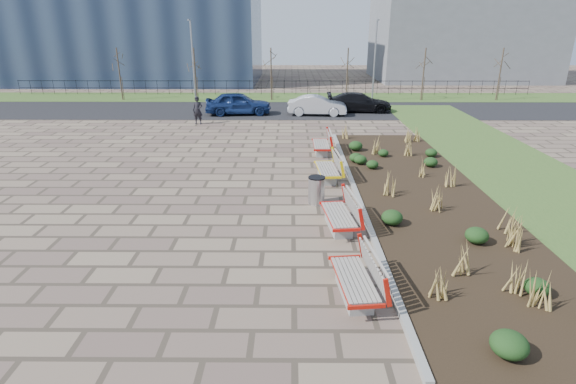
{
  "coord_description": "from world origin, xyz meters",
  "views": [
    {
      "loc": [
        1.59,
        -9.89,
        5.72
      ],
      "look_at": [
        1.5,
        3.0,
        0.9
      ],
      "focal_mm": 28.0,
      "sensor_mm": 36.0,
      "label": 1
    }
  ],
  "objects_px": {
    "bench_c": "(327,167)",
    "pedestrian": "(198,110)",
    "litter_bin": "(316,191)",
    "car_black": "(359,102)",
    "bench_d": "(321,143)",
    "car_silver": "(317,105)",
    "bench_a": "(354,276)",
    "bench_b": "(339,213)",
    "car_blue": "(238,103)",
    "lamp_east": "(375,62)",
    "lamp_west": "(193,62)"
  },
  "relations": [
    {
      "from": "bench_a",
      "to": "bench_d",
      "type": "relative_size",
      "value": 1.0
    },
    {
      "from": "pedestrian",
      "to": "car_silver",
      "type": "relative_size",
      "value": 0.43
    },
    {
      "from": "bench_a",
      "to": "car_silver",
      "type": "xyz_separation_m",
      "value": [
        0.33,
        21.43,
        0.16
      ]
    },
    {
      "from": "car_blue",
      "to": "car_black",
      "type": "distance_m",
      "value": 8.34
    },
    {
      "from": "car_silver",
      "to": "car_black",
      "type": "relative_size",
      "value": 0.87
    },
    {
      "from": "bench_d",
      "to": "lamp_east",
      "type": "xyz_separation_m",
      "value": [
        5.0,
        15.31,
        2.54
      ]
    },
    {
      "from": "bench_b",
      "to": "pedestrian",
      "type": "bearing_deg",
      "value": 108.55
    },
    {
      "from": "bench_a",
      "to": "bench_d",
      "type": "distance_m",
      "value": 11.94
    },
    {
      "from": "car_blue",
      "to": "lamp_west",
      "type": "distance_m",
      "value": 7.29
    },
    {
      "from": "litter_bin",
      "to": "car_blue",
      "type": "distance_m",
      "value": 16.66
    },
    {
      "from": "bench_a",
      "to": "car_black",
      "type": "distance_m",
      "value": 22.97
    },
    {
      "from": "litter_bin",
      "to": "car_black",
      "type": "bearing_deg",
      "value": 77.37
    },
    {
      "from": "bench_a",
      "to": "lamp_east",
      "type": "bearing_deg",
      "value": 73.36
    },
    {
      "from": "car_blue",
      "to": "lamp_west",
      "type": "xyz_separation_m",
      "value": [
        -4.03,
        5.63,
        2.28
      ]
    },
    {
      "from": "bench_a",
      "to": "litter_bin",
      "type": "relative_size",
      "value": 2.26
    },
    {
      "from": "car_blue",
      "to": "lamp_east",
      "type": "xyz_separation_m",
      "value": [
        9.97,
        5.63,
        2.28
      ]
    },
    {
      "from": "bench_b",
      "to": "car_silver",
      "type": "relative_size",
      "value": 0.54
    },
    {
      "from": "lamp_west",
      "to": "litter_bin",
      "type": "bearing_deg",
      "value": -68.72
    },
    {
      "from": "bench_a",
      "to": "lamp_east",
      "type": "relative_size",
      "value": 0.35
    },
    {
      "from": "litter_bin",
      "to": "car_black",
      "type": "distance_m",
      "value": 17.59
    },
    {
      "from": "bench_b",
      "to": "lamp_east",
      "type": "height_order",
      "value": "lamp_east"
    },
    {
      "from": "bench_d",
      "to": "lamp_east",
      "type": "distance_m",
      "value": 16.31
    },
    {
      "from": "pedestrian",
      "to": "litter_bin",
      "type": "bearing_deg",
      "value": -58.91
    },
    {
      "from": "pedestrian",
      "to": "car_black",
      "type": "xyz_separation_m",
      "value": [
        10.39,
        4.17,
        -0.17
      ]
    },
    {
      "from": "bench_c",
      "to": "litter_bin",
      "type": "xyz_separation_m",
      "value": [
        -0.55,
        -2.53,
        -0.03
      ]
    },
    {
      "from": "bench_d",
      "to": "bench_c",
      "type": "bearing_deg",
      "value": -90.17
    },
    {
      "from": "bench_b",
      "to": "car_blue",
      "type": "distance_m",
      "value": 18.73
    },
    {
      "from": "bench_d",
      "to": "car_silver",
      "type": "relative_size",
      "value": 0.54
    },
    {
      "from": "lamp_east",
      "to": "lamp_west",
      "type": "bearing_deg",
      "value": 180.0
    },
    {
      "from": "bench_c",
      "to": "car_silver",
      "type": "bearing_deg",
      "value": 84.31
    },
    {
      "from": "bench_a",
      "to": "litter_bin",
      "type": "bearing_deg",
      "value": 89.4
    },
    {
      "from": "litter_bin",
      "to": "bench_a",
      "type": "bearing_deg",
      "value": -84.35
    },
    {
      "from": "bench_c",
      "to": "lamp_east",
      "type": "xyz_separation_m",
      "value": [
        5.0,
        19.17,
        2.54
      ]
    },
    {
      "from": "bench_a",
      "to": "car_silver",
      "type": "relative_size",
      "value": 0.54
    },
    {
      "from": "car_silver",
      "to": "lamp_east",
      "type": "bearing_deg",
      "value": -33.89
    },
    {
      "from": "pedestrian",
      "to": "car_blue",
      "type": "xyz_separation_m",
      "value": [
        2.13,
        3.06,
        -0.07
      ]
    },
    {
      "from": "lamp_east",
      "to": "pedestrian",
      "type": "bearing_deg",
      "value": -144.28
    },
    {
      "from": "bench_b",
      "to": "pedestrian",
      "type": "distance_m",
      "value": 16.59
    },
    {
      "from": "pedestrian",
      "to": "car_black",
      "type": "height_order",
      "value": "pedestrian"
    },
    {
      "from": "bench_a",
      "to": "car_silver",
      "type": "height_order",
      "value": "car_silver"
    },
    {
      "from": "bench_c",
      "to": "pedestrian",
      "type": "relative_size",
      "value": 1.26
    },
    {
      "from": "car_blue",
      "to": "lamp_east",
      "type": "height_order",
      "value": "lamp_east"
    },
    {
      "from": "bench_a",
      "to": "lamp_west",
      "type": "xyz_separation_m",
      "value": [
        -9.0,
        27.26,
        2.54
      ]
    },
    {
      "from": "bench_a",
      "to": "car_blue",
      "type": "distance_m",
      "value": 22.19
    },
    {
      "from": "bench_d",
      "to": "pedestrian",
      "type": "height_order",
      "value": "pedestrian"
    },
    {
      "from": "car_blue",
      "to": "lamp_east",
      "type": "distance_m",
      "value": 11.67
    },
    {
      "from": "car_silver",
      "to": "bench_b",
      "type": "bearing_deg",
      "value": -176.27
    },
    {
      "from": "lamp_west",
      "to": "car_black",
      "type": "bearing_deg",
      "value": -20.22
    },
    {
      "from": "bench_a",
      "to": "car_blue",
      "type": "bearing_deg",
      "value": 96.68
    },
    {
      "from": "bench_a",
      "to": "bench_b",
      "type": "bearing_deg",
      "value": 83.75
    }
  ]
}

